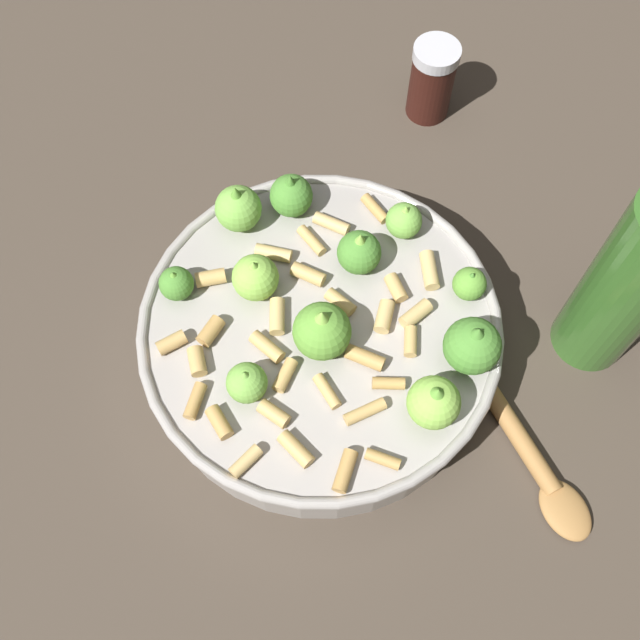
{
  "coord_description": "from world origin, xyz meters",
  "views": [
    {
      "loc": [
        -0.02,
        -0.26,
        0.62
      ],
      "look_at": [
        0.0,
        0.0,
        0.07
      ],
      "focal_mm": 42.5,
      "sensor_mm": 36.0,
      "label": 1
    }
  ],
  "objects_px": {
    "olive_oil_bottle": "(631,281)",
    "pepper_shaker": "(432,81)",
    "cooking_pan": "(322,334)",
    "wooden_spoon": "(507,419)"
  },
  "relations": [
    {
      "from": "cooking_pan",
      "to": "wooden_spoon",
      "type": "xyz_separation_m",
      "value": [
        0.15,
        -0.08,
        -0.03
      ]
    },
    {
      "from": "cooking_pan",
      "to": "olive_oil_bottle",
      "type": "xyz_separation_m",
      "value": [
        0.24,
        -0.01,
        0.07
      ]
    },
    {
      "from": "pepper_shaker",
      "to": "olive_oil_bottle",
      "type": "xyz_separation_m",
      "value": [
        0.1,
        -0.27,
        0.06
      ]
    },
    {
      "from": "olive_oil_bottle",
      "to": "wooden_spoon",
      "type": "xyz_separation_m",
      "value": [
        -0.09,
        -0.07,
        -0.1
      ]
    },
    {
      "from": "olive_oil_bottle",
      "to": "cooking_pan",
      "type": "bearing_deg",
      "value": 177.83
    },
    {
      "from": "cooking_pan",
      "to": "olive_oil_bottle",
      "type": "relative_size",
      "value": 1.19
    },
    {
      "from": "cooking_pan",
      "to": "pepper_shaker",
      "type": "bearing_deg",
      "value": 62.94
    },
    {
      "from": "olive_oil_bottle",
      "to": "wooden_spoon",
      "type": "height_order",
      "value": "olive_oil_bottle"
    },
    {
      "from": "olive_oil_bottle",
      "to": "pepper_shaker",
      "type": "bearing_deg",
      "value": 110.67
    },
    {
      "from": "cooking_pan",
      "to": "pepper_shaker",
      "type": "xyz_separation_m",
      "value": [
        0.13,
        0.26,
        0.0
      ]
    }
  ]
}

